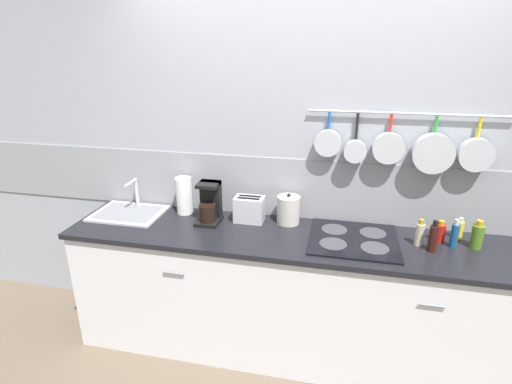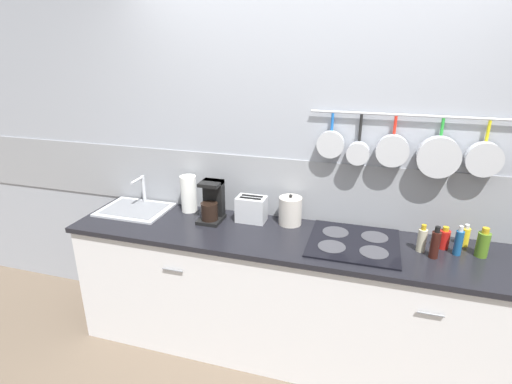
{
  "view_description": "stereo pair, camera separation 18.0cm",
  "coord_description": "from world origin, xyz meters",
  "px_view_note": "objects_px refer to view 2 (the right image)",
  "views": [
    {
      "loc": [
        0.21,
        -2.31,
        2.07
      ],
      "look_at": [
        -0.3,
        0.0,
        1.19
      ],
      "focal_mm": 28.0,
      "sensor_mm": 36.0,
      "label": 1
    },
    {
      "loc": [
        0.38,
        -2.26,
        2.07
      ],
      "look_at": [
        -0.3,
        0.0,
        1.19
      ],
      "focal_mm": 28.0,
      "sensor_mm": 36.0,
      "label": 2
    }
  ],
  "objects_px": {
    "coffee_maker": "(212,204)",
    "bottle_sesame_oil": "(435,244)",
    "bottle_cooking_wine": "(459,242)",
    "kettle": "(290,211)",
    "bottle_dish_soap": "(422,240)",
    "bottle_vinegar": "(483,244)",
    "toaster": "(251,209)",
    "bottle_olive_oil": "(465,236)",
    "paper_towel_roll": "(189,194)",
    "bottle_hot_sauce": "(444,239)"
  },
  "relations": [
    {
      "from": "coffee_maker",
      "to": "toaster",
      "type": "xyz_separation_m",
      "value": [
        0.27,
        0.06,
        -0.03
      ]
    },
    {
      "from": "bottle_sesame_oil",
      "to": "coffee_maker",
      "type": "bearing_deg",
      "value": 175.06
    },
    {
      "from": "bottle_dish_soap",
      "to": "toaster",
      "type": "bearing_deg",
      "value": 173.66
    },
    {
      "from": "kettle",
      "to": "coffee_maker",
      "type": "bearing_deg",
      "value": -170.44
    },
    {
      "from": "bottle_sesame_oil",
      "to": "bottle_hot_sauce",
      "type": "height_order",
      "value": "bottle_sesame_oil"
    },
    {
      "from": "bottle_sesame_oil",
      "to": "bottle_cooking_wine",
      "type": "height_order",
      "value": "bottle_sesame_oil"
    },
    {
      "from": "bottle_hot_sauce",
      "to": "bottle_vinegar",
      "type": "distance_m",
      "value": 0.2
    },
    {
      "from": "bottle_sesame_oil",
      "to": "bottle_olive_oil",
      "type": "relative_size",
      "value": 1.39
    },
    {
      "from": "coffee_maker",
      "to": "bottle_cooking_wine",
      "type": "bearing_deg",
      "value": -1.69
    },
    {
      "from": "paper_towel_roll",
      "to": "bottle_sesame_oil",
      "type": "xyz_separation_m",
      "value": [
        1.66,
        -0.22,
        -0.05
      ]
    },
    {
      "from": "bottle_dish_soap",
      "to": "bottle_cooking_wine",
      "type": "xyz_separation_m",
      "value": [
        0.2,
        0.02,
        0.01
      ]
    },
    {
      "from": "bottle_olive_oil",
      "to": "bottle_vinegar",
      "type": "relative_size",
      "value": 0.79
    },
    {
      "from": "bottle_sesame_oil",
      "to": "bottle_cooking_wine",
      "type": "relative_size",
      "value": 1.07
    },
    {
      "from": "bottle_vinegar",
      "to": "coffee_maker",
      "type": "bearing_deg",
      "value": 179.14
    },
    {
      "from": "bottle_dish_soap",
      "to": "bottle_vinegar",
      "type": "distance_m",
      "value": 0.33
    },
    {
      "from": "toaster",
      "to": "bottle_vinegar",
      "type": "height_order",
      "value": "same"
    },
    {
      "from": "bottle_vinegar",
      "to": "toaster",
      "type": "bearing_deg",
      "value": 176.58
    },
    {
      "from": "paper_towel_roll",
      "to": "bottle_sesame_oil",
      "type": "bearing_deg",
      "value": -7.64
    },
    {
      "from": "bottle_cooking_wine",
      "to": "bottle_vinegar",
      "type": "height_order",
      "value": "bottle_cooking_wine"
    },
    {
      "from": "coffee_maker",
      "to": "bottle_sesame_oil",
      "type": "distance_m",
      "value": 1.44
    },
    {
      "from": "coffee_maker",
      "to": "bottle_olive_oil",
      "type": "relative_size",
      "value": 2.0
    },
    {
      "from": "kettle",
      "to": "bottle_cooking_wine",
      "type": "bearing_deg",
      "value": -7.55
    },
    {
      "from": "bottle_sesame_oil",
      "to": "bottle_cooking_wine",
      "type": "xyz_separation_m",
      "value": [
        0.14,
        0.08,
        -0.01
      ]
    },
    {
      "from": "toaster",
      "to": "bottle_dish_soap",
      "type": "bearing_deg",
      "value": -6.34
    },
    {
      "from": "bottle_hot_sauce",
      "to": "bottle_vinegar",
      "type": "relative_size",
      "value": 0.78
    },
    {
      "from": "bottle_hot_sauce",
      "to": "bottle_olive_oil",
      "type": "bearing_deg",
      "value": 28.08
    },
    {
      "from": "bottle_hot_sauce",
      "to": "toaster",
      "type": "bearing_deg",
      "value": 178.03
    },
    {
      "from": "bottle_hot_sauce",
      "to": "bottle_sesame_oil",
      "type": "bearing_deg",
      "value": -116.2
    },
    {
      "from": "bottle_cooking_wine",
      "to": "bottle_vinegar",
      "type": "relative_size",
      "value": 1.02
    },
    {
      "from": "toaster",
      "to": "bottle_olive_oil",
      "type": "distance_m",
      "value": 1.36
    },
    {
      "from": "kettle",
      "to": "bottle_dish_soap",
      "type": "xyz_separation_m",
      "value": [
        0.83,
        -0.15,
        -0.02
      ]
    },
    {
      "from": "coffee_maker",
      "to": "toaster",
      "type": "distance_m",
      "value": 0.28
    },
    {
      "from": "bottle_cooking_wine",
      "to": "bottle_olive_oil",
      "type": "relative_size",
      "value": 1.29
    },
    {
      "from": "kettle",
      "to": "bottle_olive_oil",
      "type": "height_order",
      "value": "kettle"
    },
    {
      "from": "coffee_maker",
      "to": "kettle",
      "type": "xyz_separation_m",
      "value": [
        0.54,
        0.09,
        -0.02
      ]
    },
    {
      "from": "coffee_maker",
      "to": "bottle_hot_sauce",
      "type": "xyz_separation_m",
      "value": [
        1.5,
        0.02,
        -0.06
      ]
    },
    {
      "from": "paper_towel_roll",
      "to": "kettle",
      "type": "height_order",
      "value": "paper_towel_roll"
    },
    {
      "from": "bottle_cooking_wine",
      "to": "bottle_sesame_oil",
      "type": "bearing_deg",
      "value": -150.36
    },
    {
      "from": "bottle_cooking_wine",
      "to": "bottle_vinegar",
      "type": "bearing_deg",
      "value": 8.91
    },
    {
      "from": "coffee_maker",
      "to": "toaster",
      "type": "height_order",
      "value": "coffee_maker"
    },
    {
      "from": "paper_towel_roll",
      "to": "bottle_hot_sauce",
      "type": "height_order",
      "value": "paper_towel_roll"
    },
    {
      "from": "coffee_maker",
      "to": "bottle_dish_soap",
      "type": "relative_size",
      "value": 1.66
    },
    {
      "from": "kettle",
      "to": "bottle_olive_oil",
      "type": "xyz_separation_m",
      "value": [
        1.09,
        -0.01,
        -0.03
      ]
    },
    {
      "from": "bottle_dish_soap",
      "to": "bottle_olive_oil",
      "type": "height_order",
      "value": "bottle_dish_soap"
    },
    {
      "from": "bottle_cooking_wine",
      "to": "coffee_maker",
      "type": "bearing_deg",
      "value": 178.31
    },
    {
      "from": "paper_towel_roll",
      "to": "bottle_vinegar",
      "type": "distance_m",
      "value": 1.93
    },
    {
      "from": "coffee_maker",
      "to": "bottle_vinegar",
      "type": "xyz_separation_m",
      "value": [
        1.7,
        -0.03,
        -0.04
      ]
    },
    {
      "from": "bottle_vinegar",
      "to": "bottle_hot_sauce",
      "type": "bearing_deg",
      "value": 167.75
    },
    {
      "from": "coffee_maker",
      "to": "toaster",
      "type": "relative_size",
      "value": 1.3
    },
    {
      "from": "bottle_olive_oil",
      "to": "kettle",
      "type": "bearing_deg",
      "value": 179.71
    }
  ]
}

